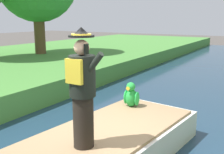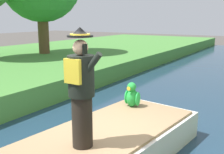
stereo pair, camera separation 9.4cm
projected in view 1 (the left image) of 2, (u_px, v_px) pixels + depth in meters
boat at (106, 146)px, 4.92m from camera, size 2.25×4.37×0.61m
person_pirate at (83, 89)px, 4.04m from camera, size 0.61×0.42×1.85m
parrot_plush at (131, 96)px, 6.09m from camera, size 0.36×0.34×0.57m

